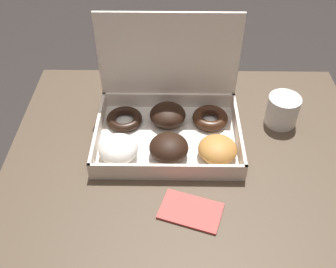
# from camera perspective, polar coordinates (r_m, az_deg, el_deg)

# --- Properties ---
(dining_table) EXTENTS (0.93, 0.76, 0.76)m
(dining_table) POSITION_cam_1_polar(r_m,az_deg,el_deg) (1.10, 2.78, -7.74)
(dining_table) COLOR #4C3D2D
(dining_table) RESTS_ON ground_plane
(donut_box) EXTENTS (0.37, 0.28, 0.29)m
(donut_box) POSITION_cam_1_polar(r_m,az_deg,el_deg) (1.02, -0.03, 1.72)
(donut_box) COLOR silver
(donut_box) RESTS_ON dining_table
(coffee_mug) EXTENTS (0.09, 0.09, 0.08)m
(coffee_mug) POSITION_cam_1_polar(r_m,az_deg,el_deg) (1.11, 16.28, 3.39)
(coffee_mug) COLOR white
(coffee_mug) RESTS_ON dining_table
(paper_napkin) EXTENTS (0.15, 0.12, 0.01)m
(paper_napkin) POSITION_cam_1_polar(r_m,az_deg,el_deg) (0.89, 3.16, -11.10)
(paper_napkin) COLOR #CC4C47
(paper_napkin) RESTS_ON dining_table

